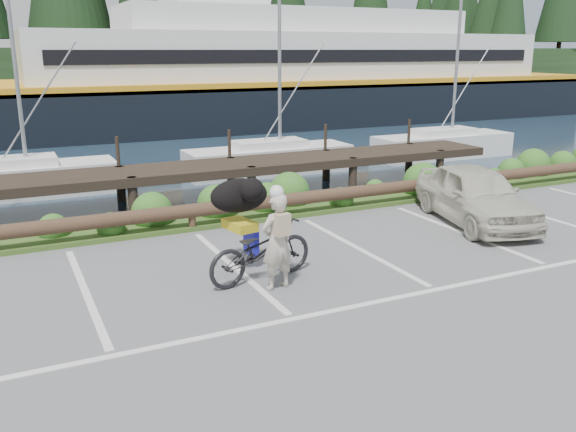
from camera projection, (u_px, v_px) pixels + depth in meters
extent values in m
plane|color=#59585B|center=(282.00, 309.00, 9.25)|extent=(72.00, 72.00, 0.00)
plane|color=#182A3B|center=(41.00, 111.00, 51.33)|extent=(160.00, 160.00, 0.00)
cube|color=#3D5B21|center=(183.00, 221.00, 13.85)|extent=(34.00, 1.60, 0.10)
imported|color=black|center=(261.00, 250.00, 10.29)|extent=(2.12, 1.09, 1.06)
imported|color=#BAAF9E|center=(277.00, 242.00, 9.86)|extent=(0.65, 0.49, 1.61)
ellipsoid|color=black|center=(239.00, 195.00, 10.57)|extent=(0.71, 1.12, 0.60)
imported|color=beige|center=(476.00, 195.00, 13.70)|extent=(2.47, 4.11, 1.31)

